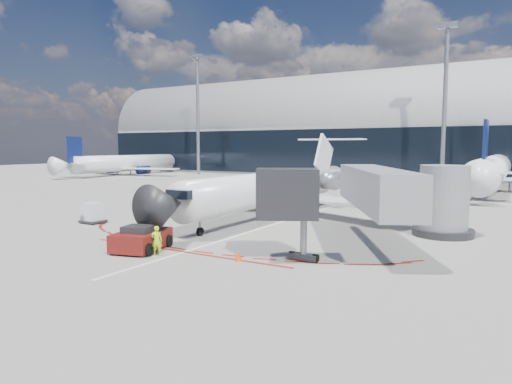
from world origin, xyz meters
The scene contains 15 objects.
ground centered at (0.00, 0.00, 0.00)m, with size 260.00×260.00×0.00m, color gray.
apron_centerline centered at (0.00, 2.00, 0.01)m, with size 0.25×40.00×0.01m, color silver.
apron_stop_bar centered at (0.00, -11.50, 0.01)m, with size 14.00×0.25×0.01m, color maroon.
terminal_building centered at (0.00, 64.97, 8.52)m, with size 150.00×24.15×24.00m.
jet_bridge centered at (9.79, -3.01, 3.01)m, with size 10.03×15.20×4.90m.
light_mast_west centered at (-45.00, 48.00, 12.50)m, with size 0.70×0.70×25.00m, color gray.
light_mast_centre centered at (5.00, 48.00, 12.50)m, with size 0.70×0.70×25.00m, color gray.
regional_jet centered at (-2.16, 3.65, 2.49)m, with size 24.18×29.81×7.47m.
pushback_tug centered at (-2.47, -12.40, 0.66)m, with size 3.19×5.87×1.50m.
ramp_worker centered at (-0.80, -12.91, 0.84)m, with size 0.61×0.40×1.67m, color #BEFF1A.
uld_container centered at (-12.62, -7.43, 0.81)m, with size 1.79×1.54×1.64m.
safety_cone_left centered at (-12.28, -0.69, 0.22)m, with size 0.32×0.32×0.44m, color #FD4205.
safety_cone_right centered at (3.79, -11.65, 0.29)m, with size 0.41×0.41×0.57m, color #FD4205.
bg_airliner_0 centered at (-56.94, 38.52, 4.95)m, with size 30.59×32.39×9.90m, color white, non-canonical shape.
bg_airliner_1 centered at (12.79, 39.21, 5.60)m, with size 34.63×36.67×11.20m, color white, non-canonical shape.
Camera 1 is at (16.67, -31.59, 6.05)m, focal length 32.00 mm.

